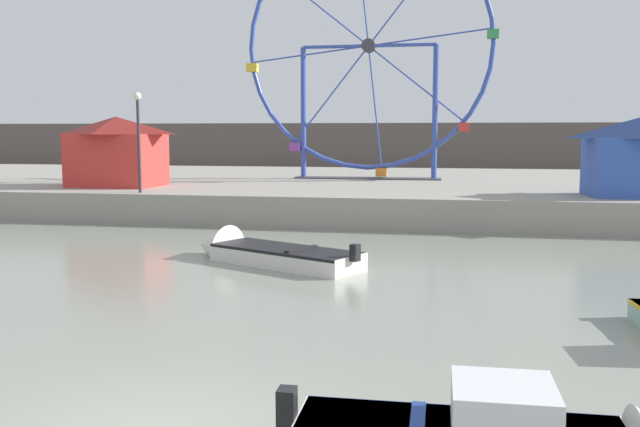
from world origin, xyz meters
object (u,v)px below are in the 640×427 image
at_px(carnival_booth_blue_tent, 638,155).
at_px(motorboat_white_red_stripe, 257,252).
at_px(promenade_lamp_near, 138,128).
at_px(ferris_wheel_blue_frame, 369,50).
at_px(carnival_booth_red_striped, 117,150).

bearing_deg(carnival_booth_blue_tent, motorboat_white_red_stripe, -146.37).
bearing_deg(carnival_booth_blue_tent, promenade_lamp_near, -177.54).
relative_size(motorboat_white_red_stripe, ferris_wheel_blue_frame, 0.43).
bearing_deg(carnival_booth_red_striped, motorboat_white_red_stripe, -46.12).
xyz_separation_m(carnival_booth_blue_tent, promenade_lamp_near, (-19.40, -1.94, 1.06)).
height_order(motorboat_white_red_stripe, carnival_booth_red_striped, carnival_booth_red_striped).
bearing_deg(ferris_wheel_blue_frame, carnival_booth_red_striped, -146.49).
xyz_separation_m(carnival_booth_blue_tent, carnival_booth_red_striped, (-21.89, 1.06, 0.07)).
distance_m(carnival_booth_red_striped, promenade_lamp_near, 4.01).
distance_m(carnival_booth_blue_tent, carnival_booth_red_striped, 21.91).
xyz_separation_m(ferris_wheel_blue_frame, promenade_lamp_near, (-8.10, -10.00, -4.01)).
relative_size(motorboat_white_red_stripe, carnival_booth_red_striped, 1.35).
xyz_separation_m(motorboat_white_red_stripe, promenade_lamp_near, (-7.00, 7.36, 3.60)).
bearing_deg(carnival_booth_red_striped, ferris_wheel_blue_frame, 34.90).
xyz_separation_m(motorboat_white_red_stripe, carnival_booth_blue_tent, (12.40, 9.30, 2.53)).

